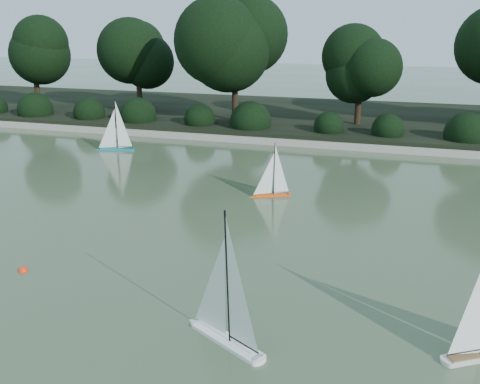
% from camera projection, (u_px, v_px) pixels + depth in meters
% --- Properties ---
extents(ground, '(80.00, 80.00, 0.00)m').
position_uv_depth(ground, '(203.00, 287.00, 7.34)').
color(ground, '#344227').
rests_on(ground, ground).
extents(pond_coping, '(40.00, 0.35, 0.18)m').
position_uv_depth(pond_coping, '(314.00, 144.00, 15.50)').
color(pond_coping, gray).
rests_on(pond_coping, ground).
extents(far_bank, '(40.00, 8.00, 0.30)m').
position_uv_depth(far_bank, '(333.00, 119.00, 19.13)').
color(far_bank, black).
rests_on(far_bank, ground).
extents(tree_line, '(26.31, 3.93, 4.39)m').
position_uv_depth(tree_line, '(370.00, 50.00, 16.60)').
color(tree_line, black).
rests_on(tree_line, ground).
extents(shrub_hedge, '(29.10, 1.10, 1.10)m').
position_uv_depth(shrub_hedge, '(319.00, 126.00, 16.21)').
color(shrub_hedge, black).
rests_on(shrub_hedge, ground).
extents(sailboat_white_a, '(1.18, 0.77, 1.73)m').
position_uv_depth(sailboat_white_a, '(221.00, 318.00, 6.07)').
color(sailboat_white_a, white).
rests_on(sailboat_white_a, ground).
extents(sailboat_orange, '(0.85, 0.50, 1.22)m').
position_uv_depth(sailboat_orange, '(269.00, 187.00, 11.10)').
color(sailboat_orange, '#FE5112').
rests_on(sailboat_orange, ground).
extents(sailboat_teal, '(1.13, 0.47, 1.55)m').
position_uv_depth(sailboat_teal, '(113.00, 142.00, 15.07)').
color(sailboat_teal, '#127589').
rests_on(sailboat_teal, ground).
extents(race_buoy, '(0.14, 0.14, 0.14)m').
position_uv_depth(race_buoy, '(23.00, 271.00, 7.82)').
color(race_buoy, '#FF300D').
rests_on(race_buoy, ground).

